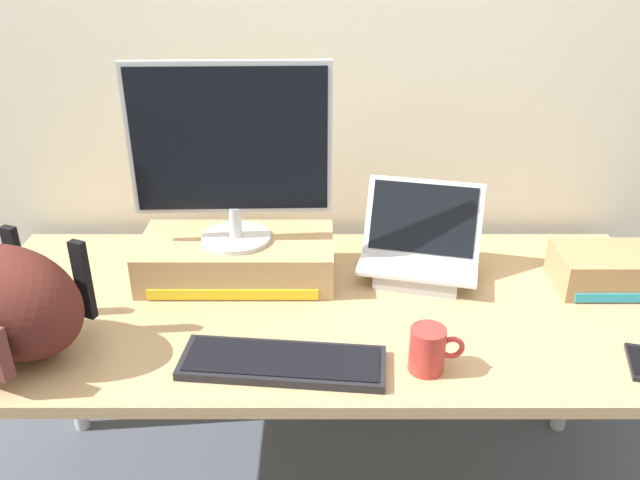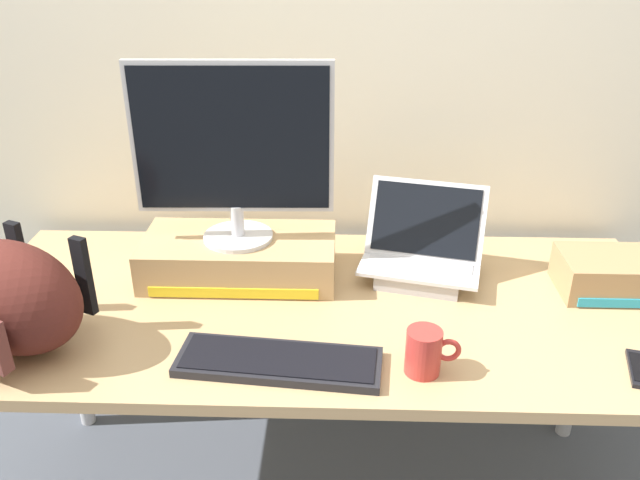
{
  "view_description": "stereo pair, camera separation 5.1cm",
  "coord_description": "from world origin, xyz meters",
  "views": [
    {
      "loc": [
        -0.0,
        -1.43,
        1.62
      ],
      "look_at": [
        0.0,
        0.0,
        0.91
      ],
      "focal_mm": 36.66,
      "sensor_mm": 36.0,
      "label": 1
    },
    {
      "loc": [
        0.05,
        -1.43,
        1.62
      ],
      "look_at": [
        0.0,
        0.0,
        0.91
      ],
      "focal_mm": 36.66,
      "sensor_mm": 36.0,
      "label": 2
    }
  ],
  "objects": [
    {
      "name": "open_laptop",
      "position": [
        0.27,
        0.15,
        0.78
      ],
      "size": [
        0.36,
        0.29,
        0.25
      ],
      "rotation": [
        0.0,
        0.0,
        -0.23
      ],
      "color": "#ADADB2",
      "rests_on": "desk"
    },
    {
      "name": "external_keyboard",
      "position": [
        -0.08,
        -0.27,
        0.74
      ],
      "size": [
        0.46,
        0.19,
        0.02
      ],
      "rotation": [
        0.0,
        0.0,
        -0.1
      ],
      "color": "black",
      "rests_on": "desk"
    },
    {
      "name": "toner_box_yellow",
      "position": [
        -0.22,
        0.14,
        0.78
      ],
      "size": [
        0.52,
        0.26,
        0.11
      ],
      "color": "tan",
      "rests_on": "desk"
    },
    {
      "name": "toner_box_cyan",
      "position": [
        0.79,
        0.09,
        0.78
      ],
      "size": [
        0.32,
        0.18,
        0.1
      ],
      "color": "#9E7A51",
      "rests_on": "desk"
    },
    {
      "name": "messenger_backpack",
      "position": [
        -0.68,
        -0.21,
        0.86
      ],
      "size": [
        0.42,
        0.34,
        0.26
      ],
      "rotation": [
        0.0,
        0.0,
        -0.39
      ],
      "color": "#4C1E19",
      "rests_on": "desk"
    },
    {
      "name": "desk",
      "position": [
        0.0,
        0.0,
        0.66
      ],
      "size": [
        1.8,
        0.8,
        0.73
      ],
      "color": "tan",
      "rests_on": "ground"
    },
    {
      "name": "back_wall",
      "position": [
        0.0,
        0.5,
        1.3
      ],
      "size": [
        7.0,
        0.1,
        2.6
      ],
      "primitive_type": "cube",
      "color": "silver",
      "rests_on": "ground"
    },
    {
      "name": "coffee_mug",
      "position": [
        0.23,
        -0.27,
        0.78
      ],
      "size": [
        0.12,
        0.08,
        0.1
      ],
      "color": "#B2332D",
      "rests_on": "desk"
    },
    {
      "name": "desktop_monitor",
      "position": [
        -0.22,
        0.13,
        1.09
      ],
      "size": [
        0.51,
        0.19,
        0.47
      ],
      "rotation": [
        0.0,
        0.0,
        0.03
      ],
      "color": "silver",
      "rests_on": "toner_box_yellow"
    }
  ]
}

